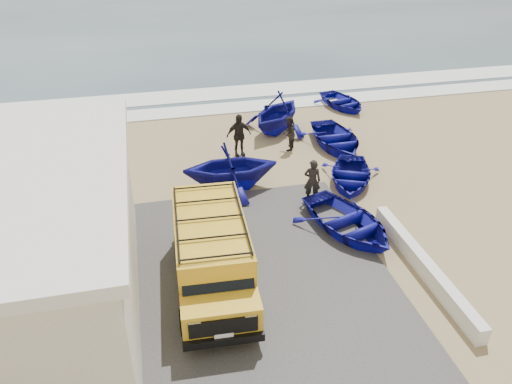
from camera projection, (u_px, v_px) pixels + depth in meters
ground at (243, 238)px, 16.83m from camera, size 160.00×160.00×0.00m
slab at (191, 285)px, 14.75m from camera, size 12.00×10.00×0.05m
surf_line at (197, 111)px, 26.88m from camera, size 180.00×1.60×0.06m
surf_wash at (192, 95)px, 28.99m from camera, size 180.00×2.20×0.04m
parapet at (424, 266)px, 15.15m from camera, size 0.35×6.00×0.55m
van at (212, 252)px, 14.25m from camera, size 2.32×5.27×2.22m
boat_near_left at (348, 222)px, 16.98m from camera, size 3.89×4.61×0.81m
boat_near_right at (350, 175)px, 19.94m from camera, size 3.58×4.08×0.70m
boat_mid_left at (230, 166)px, 19.27m from camera, size 3.73×3.24×1.94m
boat_mid_right at (336, 138)px, 22.87m from camera, size 2.91×4.02×0.82m
boat_far_left at (277, 112)px, 24.14m from camera, size 4.90×4.93×1.97m
boat_far_right at (342, 102)px, 27.20m from camera, size 3.07×3.76×0.68m
fisherman_front at (312, 181)px, 18.50m from camera, size 0.72×0.57×1.73m
fisherman_middle at (289, 134)px, 22.40m from camera, size 0.89×0.96×1.57m
fisherman_back at (239, 135)px, 21.79m from camera, size 1.20×0.65×1.94m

